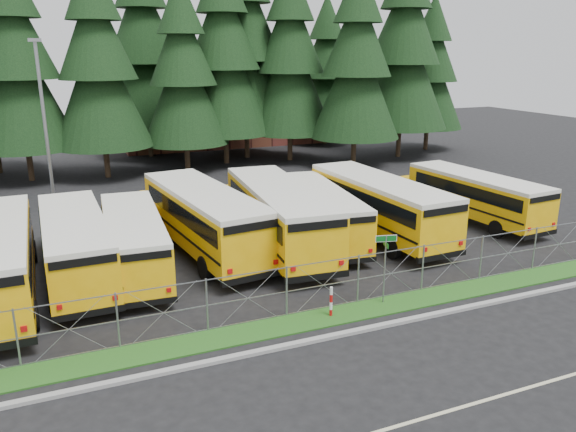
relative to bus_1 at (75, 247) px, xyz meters
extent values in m
plane|color=black|center=(10.94, -5.93, -1.43)|extent=(120.00, 120.00, 0.00)
cube|color=gray|center=(10.94, -9.03, -1.37)|extent=(50.00, 0.25, 0.12)
cube|color=#184814|center=(10.94, -7.63, -1.40)|extent=(50.00, 1.40, 0.06)
cube|color=beige|center=(10.94, -13.93, -1.42)|extent=(50.00, 0.12, 0.01)
cube|color=maroon|center=(16.94, 34.07, 1.57)|extent=(22.00, 10.00, 6.00)
cylinder|color=gray|center=(10.84, -7.35, -0.03)|extent=(0.06, 0.06, 2.80)
cube|color=#0C5A1A|center=(10.84, -7.35, 1.25)|extent=(0.78, 0.21, 0.22)
cube|color=white|center=(10.84, -7.35, 1.25)|extent=(0.82, 0.21, 0.26)
cube|color=#0C5A1A|center=(10.84, -7.35, 1.01)|extent=(0.15, 0.54, 0.18)
cylinder|color=#B20C0C|center=(8.43, -7.60, -0.83)|extent=(0.11, 0.11, 1.20)
cylinder|color=gray|center=(-0.70, 10.81, 3.57)|extent=(0.20, 0.20, 10.00)
cube|color=gray|center=(-0.70, 10.81, 8.62)|extent=(0.70, 0.35, 0.18)
camera|label=1|loc=(-0.35, -24.42, 8.08)|focal=35.00mm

